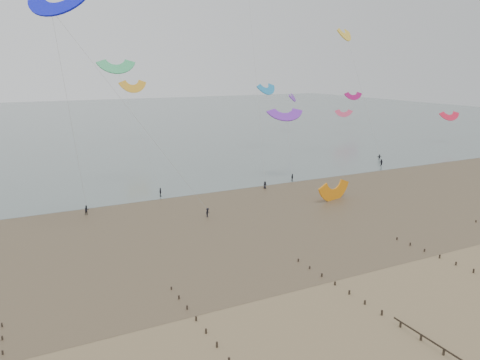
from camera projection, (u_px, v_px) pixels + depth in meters
ground at (329, 308)px, 51.14m from camera, size 500.00×500.00×0.00m
sea_and_shore at (184, 222)px, 79.14m from camera, size 500.00×665.00×0.03m
kitesurfers at (252, 183)px, 102.26m from camera, size 112.40×26.83×1.87m
grounded_kite at (334, 200)px, 92.68m from camera, size 8.84×7.62×4.19m
kites_airborne at (62, 82)px, 119.92m from camera, size 226.75×106.24×41.83m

